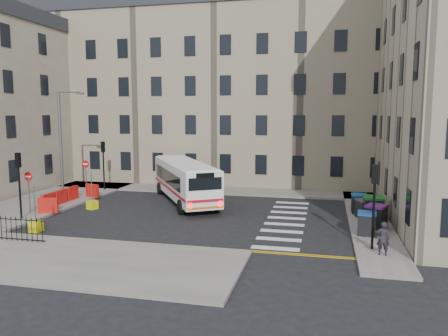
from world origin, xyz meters
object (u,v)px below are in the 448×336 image
at_px(wheelie_bin_c, 373,208).
at_px(pedestrian, 383,238).
at_px(bollard_yellow, 92,205).
at_px(bollard_chevron, 36,226).
at_px(wheelie_bin_d, 365,209).
at_px(wheelie_bin_e, 359,203).
at_px(wheelie_bin_b, 376,216).
at_px(streetlamp, 61,144).
at_px(bus, 185,179).
at_px(wheelie_bin_a, 367,223).

height_order(wheelie_bin_c, pedestrian, pedestrian).
xyz_separation_m(bollard_yellow, bollard_chevron, (-0.09, -5.96, 0.00)).
height_order(wheelie_bin_c, bollard_chevron, wheelie_bin_c).
xyz_separation_m(wheelie_bin_d, wheelie_bin_e, (-0.26, 1.35, 0.04)).
height_order(wheelie_bin_b, bollard_chevron, wheelie_bin_b).
bearing_deg(wheelie_bin_d, streetlamp, 155.04).
distance_m(streetlamp, bollard_chevron, 9.61).
relative_size(bus, wheelie_bin_b, 6.96).
height_order(wheelie_bin_a, bollard_yellow, wheelie_bin_a).
bearing_deg(bus, wheelie_bin_c, -45.61).
xyz_separation_m(bus, wheelie_bin_e, (12.42, -1.43, -0.94)).
bearing_deg(wheelie_bin_c, wheelie_bin_e, 109.66).
relative_size(wheelie_bin_a, bollard_chevron, 2.04).
bearing_deg(wheelie_bin_b, wheelie_bin_c, 113.35).
bearing_deg(wheelie_bin_a, wheelie_bin_c, 84.22).
xyz_separation_m(streetlamp, bollard_yellow, (3.59, -2.03, -4.04)).
bearing_deg(wheelie_bin_b, bus, -176.57).
bearing_deg(wheelie_bin_a, wheelie_bin_b, 73.42).
bearing_deg(bollard_yellow, bollard_chevron, -90.88).
distance_m(wheelie_bin_b, pedestrian, 5.01).
height_order(streetlamp, wheelie_bin_d, streetlamp).
xyz_separation_m(wheelie_bin_c, wheelie_bin_d, (-0.45, 0.44, -0.15)).
height_order(bus, wheelie_bin_c, bus).
height_order(wheelie_bin_c, wheelie_bin_e, wheelie_bin_c).
bearing_deg(bus, wheelie_bin_d, -44.18).
relative_size(bus, pedestrian, 6.70).
xyz_separation_m(wheelie_bin_e, pedestrian, (0.44, -8.68, 0.16)).
bearing_deg(streetlamp, wheelie_bin_c, -3.74).
relative_size(wheelie_bin_a, wheelie_bin_d, 0.93).
xyz_separation_m(bus, wheelie_bin_c, (13.13, -3.23, -0.83)).
height_order(wheelie_bin_d, pedestrian, pedestrian).
bearing_deg(bollard_chevron, wheelie_bin_b, 14.00).
bearing_deg(wheelie_bin_c, pedestrian, -94.18).
distance_m(streetlamp, wheelie_bin_e, 21.83).
distance_m(wheelie_bin_c, wheelie_bin_d, 0.65).
distance_m(wheelie_bin_a, wheelie_bin_c, 3.53).
bearing_deg(pedestrian, wheelie_bin_b, -94.00).
relative_size(streetlamp, wheelie_bin_d, 6.19).
distance_m(wheelie_bin_a, bollard_yellow, 18.21).
bearing_deg(bollard_yellow, wheelie_bin_d, 3.21).
relative_size(streetlamp, pedestrian, 5.17).
distance_m(wheelie_bin_d, pedestrian, 7.33).
bearing_deg(wheelie_bin_c, bus, 164.27).
relative_size(wheelie_bin_a, wheelie_bin_c, 0.84).
height_order(bus, wheelie_bin_e, bus).
bearing_deg(wheelie_bin_b, wheelie_bin_d, 124.56).
height_order(wheelie_bin_b, bollard_yellow, wheelie_bin_b).
distance_m(bus, bollard_chevron, 11.35).
height_order(streetlamp, pedestrian, streetlamp).
relative_size(bus, wheelie_bin_c, 7.25).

